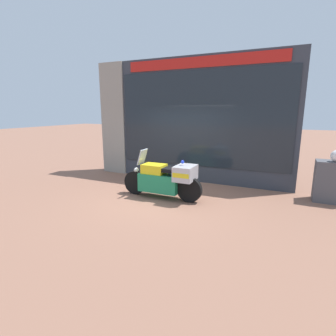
{
  "coord_description": "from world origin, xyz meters",
  "views": [
    {
      "loc": [
        3.09,
        -6.23,
        2.33
      ],
      "look_at": [
        0.03,
        0.35,
        0.72
      ],
      "focal_mm": 28.0,
      "sensor_mm": 36.0,
      "label": 1
    }
  ],
  "objects": [
    {
      "name": "paramedic_motorcycle",
      "position": [
        0.18,
        -0.15,
        0.54
      ],
      "size": [
        2.28,
        0.66,
        1.29
      ],
      "rotation": [
        0.0,
        0.0,
        3.14
      ],
      "color": "black",
      "rests_on": "ground"
    },
    {
      "name": "window_display",
      "position": [
        0.42,
        2.03,
        0.49
      ],
      "size": [
        5.32,
        0.3,
        2.11
      ],
      "color": "slate",
      "rests_on": "ground"
    },
    {
      "name": "shop_building",
      "position": [
        -0.45,
        2.0,
        2.0
      ],
      "size": [
        6.75,
        0.55,
        3.98
      ],
      "color": "#333842",
      "rests_on": "ground"
    },
    {
      "name": "utility_cabinet",
      "position": [
        4.18,
        1.41,
        0.54
      ],
      "size": [
        0.84,
        0.52,
        1.07
      ],
      "primitive_type": "cube",
      "color": "#4C4C51",
      "rests_on": "ground"
    },
    {
      "name": "ground_plane",
      "position": [
        0.0,
        0.0,
        0.0
      ],
      "size": [
        60.0,
        60.0,
        0.0
      ],
      "primitive_type": "plane",
      "color": "#8E604C"
    }
  ]
}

